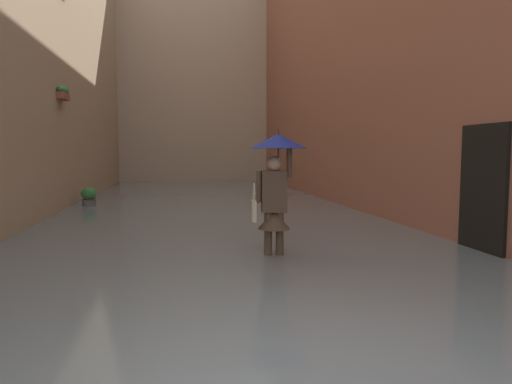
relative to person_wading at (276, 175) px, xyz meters
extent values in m
plane|color=slate|center=(0.61, -7.02, -1.40)|extent=(60.00, 60.00, 0.00)
cube|color=slate|center=(0.61, -7.02, -1.32)|extent=(8.71, 28.23, 0.17)
cube|color=#935642|center=(-4.25, -7.02, 4.16)|extent=(1.80, 26.23, 11.13)
cube|color=black|center=(-3.33, 0.26, -0.30)|extent=(0.08, 1.10, 2.20)
cube|color=brown|center=(4.46, -6.21, 1.83)|extent=(0.20, 0.70, 0.18)
ellipsoid|color=#428947|center=(4.46, -6.21, 1.99)|extent=(0.28, 0.76, 0.24)
cube|color=tan|center=(0.61, -19.04, 4.58)|extent=(11.51, 1.80, 11.97)
cube|color=black|center=(0.11, -0.01, -1.35)|extent=(0.13, 0.25, 0.10)
cylinder|color=#4C3828|center=(0.11, -0.01, -0.93)|extent=(0.13, 0.13, 0.74)
cube|color=black|center=(-0.07, 0.01, -1.35)|extent=(0.13, 0.25, 0.10)
cylinder|color=#4C3828|center=(-0.07, 0.01, -0.93)|extent=(0.13, 0.13, 0.74)
cube|color=#4C3828|center=(0.02, 0.00, -0.25)|extent=(0.40, 0.26, 0.63)
cone|color=#4C3828|center=(0.02, 0.00, -0.68)|extent=(0.55, 0.55, 0.28)
sphere|color=tan|center=(0.02, 0.00, 0.17)|extent=(0.23, 0.23, 0.23)
cylinder|color=#4C3828|center=(-0.21, 0.02, 0.19)|extent=(0.09, 0.09, 0.44)
cylinder|color=#4C3828|center=(0.25, -0.03, -0.17)|extent=(0.09, 0.09, 0.48)
cylinder|color=black|center=(-0.04, 0.00, 0.29)|extent=(0.02, 0.02, 0.45)
cone|color=navy|center=(-0.04, 0.00, 0.52)|extent=(0.89, 0.89, 0.22)
cylinder|color=black|center=(-0.04, 0.00, 0.66)|extent=(0.01, 0.01, 0.08)
cube|color=beige|center=(0.33, -0.01, -0.54)|extent=(0.09, 0.28, 0.32)
torus|color=beige|center=(0.33, -0.01, -0.26)|extent=(0.05, 0.30, 0.30)
cylinder|color=#66605B|center=(4.09, -7.26, -1.23)|extent=(0.39, 0.39, 0.35)
torus|color=#56524E|center=(4.09, -7.26, -1.05)|extent=(0.42, 0.42, 0.04)
ellipsoid|color=#387F3D|center=(4.09, -7.26, -0.87)|extent=(0.45, 0.45, 0.37)
camera|label=1|loc=(1.46, 6.80, 0.35)|focal=32.05mm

